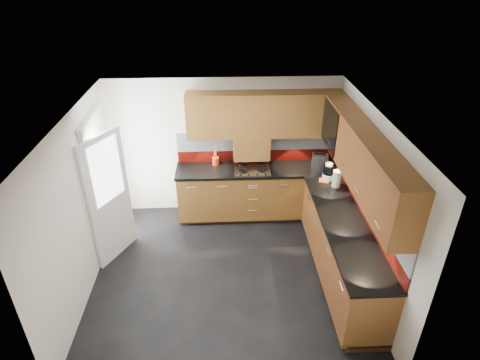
{
  "coord_description": "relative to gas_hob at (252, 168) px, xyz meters",
  "views": [
    {
      "loc": [
        -0.03,
        -4.41,
        4.09
      ],
      "look_at": [
        0.21,
        0.65,
        1.21
      ],
      "focal_mm": 30.0,
      "sensor_mm": 36.0,
      "label": 1
    }
  ],
  "objects": [
    {
      "name": "toaster",
      "position": [
        1.16,
        0.11,
        0.08
      ],
      "size": [
        0.3,
        0.22,
        0.2
      ],
      "color": "silver",
      "rests_on": "countertop"
    },
    {
      "name": "room",
      "position": [
        -0.45,
        -1.47,
        0.54
      ],
      "size": [
        4.0,
        3.8,
        2.64
      ],
      "color": "black"
    },
    {
      "name": "glass_cabinet",
      "position": [
        1.26,
        -0.4,
        0.91
      ],
      "size": [
        0.32,
        0.8,
        0.66
      ],
      "color": "black",
      "rests_on": "room"
    },
    {
      "name": "back_door",
      "position": [
        -2.23,
        -0.72,
        0.08
      ],
      "size": [
        0.42,
        1.19,
        2.04
      ],
      "color": "white",
      "rests_on": "room"
    },
    {
      "name": "paper_towel",
      "position": [
        1.26,
        -0.62,
        0.12
      ],
      "size": [
        0.14,
        0.14,
        0.27
      ],
      "primitive_type": "cylinder",
      "rotation": [
        0.0,
        0.0,
        0.04
      ],
      "color": "white",
      "rests_on": "countertop"
    },
    {
      "name": "base_cabinets",
      "position": [
        0.62,
        -0.75,
        -0.52
      ],
      "size": [
        2.7,
        3.2,
        0.95
      ],
      "color": "brown",
      "rests_on": "room"
    },
    {
      "name": "extractor_hood",
      "position": [
        0.0,
        0.17,
        0.32
      ],
      "size": [
        0.6,
        0.33,
        0.4
      ],
      "primitive_type": "cube",
      "color": "brown",
      "rests_on": "room"
    },
    {
      "name": "upper_cabinets",
      "position": [
        0.78,
        -0.69,
        0.88
      ],
      "size": [
        2.5,
        3.2,
        0.72
      ],
      "color": "brown",
      "rests_on": "room"
    },
    {
      "name": "countertop",
      "position": [
        0.6,
        -0.77,
        -0.04
      ],
      "size": [
        2.72,
        3.22,
        0.04
      ],
      "color": "black",
      "rests_on": "base_cabinets"
    },
    {
      "name": "utensil_pot",
      "position": [
        -0.6,
        0.2,
        0.08
      ],
      "size": [
        0.11,
        0.11,
        0.4
      ],
      "color": "red",
      "rests_on": "countertop"
    },
    {
      "name": "gas_hob",
      "position": [
        0.0,
        0.0,
        0.0
      ],
      "size": [
        0.59,
        0.52,
        0.05
      ],
      "color": "silver",
      "rests_on": "countertop"
    },
    {
      "name": "backsplash",
      "position": [
        0.83,
        -0.54,
        0.25
      ],
      "size": [
        2.7,
        3.2,
        0.54
      ],
      "color": "maroon",
      "rests_on": "countertop"
    },
    {
      "name": "food_processor",
      "position": [
        1.18,
        -0.39,
        0.12
      ],
      "size": [
        0.17,
        0.17,
        0.29
      ],
      "color": "white",
      "rests_on": "countertop"
    },
    {
      "name": "orange_cloth",
      "position": [
        1.11,
        -0.46,
        -0.01
      ],
      "size": [
        0.18,
        0.17,
        0.02
      ],
      "primitive_type": "cube",
      "rotation": [
        0.0,
        0.0,
        -0.3
      ],
      "color": "#DF5818",
      "rests_on": "countertop"
    }
  ]
}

